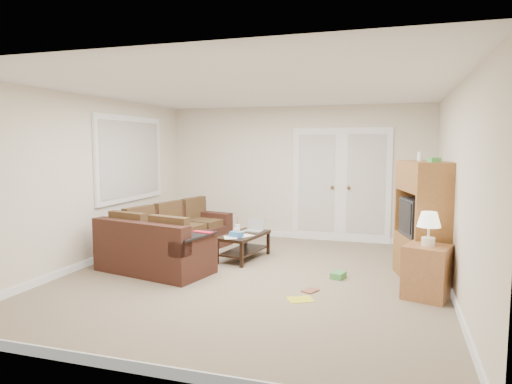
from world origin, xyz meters
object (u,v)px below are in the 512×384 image
(tv_armoire, at_px, (425,221))
(coffee_table, at_px, (244,245))
(side_cabinet, at_px, (427,267))
(sectional_sofa, at_px, (169,242))

(tv_armoire, bearing_deg, coffee_table, 156.99)
(coffee_table, height_order, side_cabinet, side_cabinet)
(coffee_table, distance_m, tv_armoire, 2.70)
(tv_armoire, bearing_deg, side_cabinet, -104.95)
(sectional_sofa, height_order, side_cabinet, side_cabinet)
(sectional_sofa, distance_m, side_cabinet, 3.76)
(coffee_table, distance_m, side_cabinet, 2.84)
(sectional_sofa, distance_m, coffee_table, 1.17)
(coffee_table, bearing_deg, side_cabinet, -13.18)
(sectional_sofa, xyz_separation_m, side_cabinet, (3.70, -0.65, 0.07))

